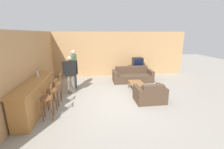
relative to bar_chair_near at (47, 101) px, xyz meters
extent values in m
plane|color=gray|center=(2.29, 0.88, -0.58)|extent=(24.00, 24.00, 0.00)
cube|color=tan|center=(2.29, 4.54, 0.72)|extent=(9.40, 0.08, 2.60)
cube|color=tan|center=(-0.87, 2.21, 0.72)|extent=(0.08, 8.66, 2.60)
cube|color=#A87038|center=(-0.54, 0.66, -0.10)|extent=(0.47, 2.75, 0.96)
cube|color=#A87038|center=(-0.54, 0.66, 0.41)|extent=(0.55, 2.81, 0.05)
cylinder|color=brown|center=(-0.01, 0.00, 0.09)|extent=(0.42, 0.42, 0.04)
cylinder|color=brown|center=(-0.16, 0.11, -0.25)|extent=(0.04, 0.04, 0.65)
cylinder|color=brown|center=(-0.13, -0.15, -0.25)|extent=(0.04, 0.04, 0.65)
cylinder|color=brown|center=(0.10, 0.15, -0.25)|extent=(0.04, 0.04, 0.65)
cylinder|color=brown|center=(0.13, -0.12, -0.25)|extent=(0.04, 0.04, 0.65)
cylinder|color=brown|center=(0.13, 0.13, 0.27)|extent=(0.02, 0.02, 0.32)
cylinder|color=brown|center=(0.14, 0.06, 0.27)|extent=(0.02, 0.02, 0.32)
cylinder|color=brown|center=(0.15, -0.02, 0.27)|extent=(0.02, 0.02, 0.32)
cylinder|color=brown|center=(0.16, -0.09, 0.27)|extent=(0.02, 0.02, 0.32)
cube|color=brown|center=(0.14, 0.02, 0.45)|extent=(0.08, 0.32, 0.04)
cylinder|color=brown|center=(-0.01, 0.64, 0.09)|extent=(0.38, 0.38, 0.04)
cylinder|color=brown|center=(-0.14, 0.77, -0.25)|extent=(0.04, 0.04, 0.65)
cylinder|color=brown|center=(-0.15, 0.51, -0.25)|extent=(0.04, 0.04, 0.65)
cylinder|color=brown|center=(0.12, 0.77, -0.25)|extent=(0.04, 0.04, 0.65)
cylinder|color=brown|center=(0.12, 0.50, -0.25)|extent=(0.04, 0.04, 0.65)
cylinder|color=brown|center=(0.15, 0.75, 0.27)|extent=(0.02, 0.02, 0.32)
cylinder|color=brown|center=(0.15, 0.67, 0.27)|extent=(0.02, 0.02, 0.32)
cylinder|color=brown|center=(0.15, 0.60, 0.27)|extent=(0.02, 0.02, 0.32)
cylinder|color=brown|center=(0.14, 0.52, 0.27)|extent=(0.02, 0.02, 0.32)
cube|color=brown|center=(0.15, 0.63, 0.45)|extent=(0.04, 0.32, 0.04)
cylinder|color=brown|center=(-0.01, 1.33, 0.09)|extent=(0.41, 0.41, 0.04)
cylinder|color=brown|center=(-0.16, 1.45, -0.25)|extent=(0.04, 0.04, 0.65)
cylinder|color=brown|center=(-0.13, 1.19, -0.25)|extent=(0.04, 0.04, 0.65)
cylinder|color=brown|center=(0.10, 1.48, -0.25)|extent=(0.04, 0.04, 0.65)
cylinder|color=brown|center=(0.13, 1.22, -0.25)|extent=(0.04, 0.04, 0.65)
cylinder|color=brown|center=(0.13, 1.46, 0.27)|extent=(0.02, 0.02, 0.32)
cylinder|color=brown|center=(0.14, 1.39, 0.27)|extent=(0.02, 0.02, 0.32)
cylinder|color=brown|center=(0.15, 1.31, 0.27)|extent=(0.02, 0.02, 0.32)
cylinder|color=brown|center=(0.16, 1.24, 0.27)|extent=(0.02, 0.02, 0.32)
cube|color=brown|center=(0.15, 1.35, 0.45)|extent=(0.07, 0.32, 0.04)
cube|color=#4C3828|center=(3.46, 3.18, -0.38)|extent=(1.76, 0.86, 0.40)
cube|color=#4C3828|center=(3.46, 3.50, 0.01)|extent=(1.76, 0.22, 0.38)
cube|color=#4C3828|center=(2.50, 3.18, -0.27)|extent=(0.16, 0.86, 0.60)
cube|color=#4C3828|center=(4.42, 3.18, -0.27)|extent=(0.16, 0.86, 0.60)
cube|color=#4C3828|center=(3.46, 0.75, -0.38)|extent=(0.77, 0.81, 0.40)
cube|color=#4C3828|center=(3.46, 0.45, 0.00)|extent=(0.77, 0.22, 0.36)
cube|color=#4C3828|center=(3.92, 0.75, -0.28)|extent=(0.16, 0.81, 0.59)
cube|color=#4C3828|center=(2.99, 0.75, -0.28)|extent=(0.16, 0.81, 0.59)
cube|color=brown|center=(3.29, 1.88, -0.22)|extent=(0.59, 0.93, 0.04)
cube|color=brown|center=(3.03, 1.45, -0.41)|extent=(0.06, 0.06, 0.34)
cube|color=brown|center=(3.54, 1.45, -0.41)|extent=(0.06, 0.06, 0.34)
cube|color=brown|center=(3.03, 2.31, -0.41)|extent=(0.06, 0.06, 0.34)
cube|color=brown|center=(3.54, 2.31, -0.41)|extent=(0.06, 0.06, 0.34)
cube|color=#513823|center=(4.02, 4.21, -0.25)|extent=(1.02, 0.52, 0.65)
cube|color=black|center=(4.02, 4.21, 0.31)|extent=(0.59, 0.42, 0.48)
cube|color=black|center=(4.02, 3.99, 0.31)|extent=(0.52, 0.01, 0.41)
cylinder|color=silver|center=(-0.60, 1.19, 0.52)|extent=(0.07, 0.07, 0.18)
cone|color=silver|center=(-0.60, 1.19, 0.65)|extent=(0.06, 0.06, 0.08)
cylinder|color=black|center=(-0.60, 1.19, 0.70)|extent=(0.03, 0.03, 0.02)
cylinder|color=brown|center=(4.38, 4.21, 0.09)|extent=(0.16, 0.16, 0.02)
cylinder|color=brown|center=(4.38, 4.21, 0.22)|extent=(0.03, 0.03, 0.24)
cone|color=tan|center=(4.38, 4.21, 0.45)|extent=(0.28, 0.28, 0.22)
cylinder|color=#384260|center=(0.53, 2.63, -0.14)|extent=(0.13, 0.13, 0.88)
cylinder|color=#384260|center=(0.52, 2.48, -0.14)|extent=(0.13, 0.13, 0.88)
cube|color=#4C754C|center=(0.53, 2.56, 0.65)|extent=(0.22, 0.45, 0.70)
cylinder|color=#4C754C|center=(0.55, 2.80, 0.68)|extent=(0.09, 0.09, 0.64)
cylinder|color=#4C754C|center=(0.50, 2.32, 0.68)|extent=(0.09, 0.09, 0.64)
sphere|color=tan|center=(0.53, 2.56, 1.12)|extent=(0.20, 0.20, 0.20)
cylinder|color=#756B5B|center=(0.51, 2.00, -0.18)|extent=(0.15, 0.15, 0.79)
cylinder|color=#756B5B|center=(0.35, 1.97, -0.18)|extent=(0.15, 0.15, 0.79)
cube|color=black|center=(0.43, 1.99, 0.52)|extent=(0.50, 0.27, 0.62)
cylinder|color=black|center=(0.68, 2.03, 0.55)|extent=(0.10, 0.10, 0.57)
cylinder|color=black|center=(0.17, 1.94, 0.55)|extent=(0.10, 0.10, 0.57)
sphere|color=tan|center=(0.43, 1.99, 0.94)|extent=(0.18, 0.18, 0.18)
camera|label=1|loc=(1.36, -4.26, 1.93)|focal=24.00mm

